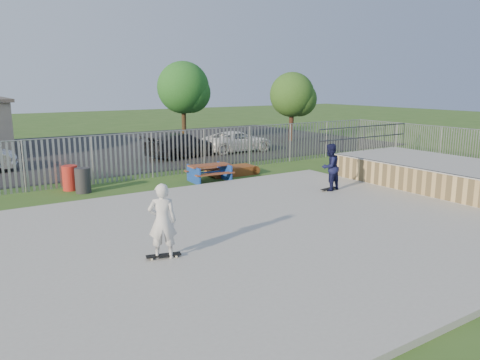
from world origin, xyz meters
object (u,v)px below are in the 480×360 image
car_white (238,141)px  skater_navy (330,167)px  car_dark (183,145)px  tree_mid (183,88)px  trash_bin_grey (83,180)px  trash_bin_red (70,178)px  tree_right (292,95)px  funbox (232,171)px  picnic_table (209,173)px  skater_white (162,221)px

car_white → skater_navy: size_ratio=2.50×
car_dark → tree_mid: 7.93m
trash_bin_grey → skater_navy: bearing=-34.7°
car_dark → car_white: bearing=-101.7°
trash_bin_red → tree_right: (17.31, 7.56, 2.79)m
funbox → trash_bin_red: trash_bin_red is taller
tree_right → trash_bin_red: bearing=-156.4°
funbox → tree_right: size_ratio=0.41×
picnic_table → trash_bin_grey: bearing=175.1°
skater_white → car_white: bearing=-103.4°
funbox → trash_bin_grey: bearing=-178.1°
trash_bin_grey → car_white: car_white is taller
trash_bin_grey → tree_mid: (10.43, 12.22, 3.29)m
tree_mid → tree_right: tree_mid is taller
skater_white → car_dark: bearing=-93.0°
funbox → car_dark: (0.45, 5.91, 0.49)m
picnic_table → tree_mid: 14.53m
tree_mid → skater_white: (-10.85, -20.52, -2.74)m
trash_bin_red → car_white: size_ratio=0.22×
picnic_table → skater_white: skater_white is taller
trash_bin_red → car_dark: bearing=34.2°
car_white → skater_white: 18.06m
trash_bin_grey → skater_navy: size_ratio=0.54×
skater_white → tree_right: bearing=-111.3°
trash_bin_grey → car_dark: bearing=39.0°
skater_navy → tree_mid: bearing=-109.9°
car_white → picnic_table: bearing=140.2°
car_dark → trash_bin_red: bearing=111.1°
trash_bin_grey → skater_white: bearing=-92.9°
picnic_table → car_white: bearing=53.6°
tree_right → car_white: bearing=-158.3°
funbox → trash_bin_grey: trash_bin_grey is taller
tree_mid → tree_right: 7.69m
skater_white → funbox: bearing=-105.8°
car_white → skater_white: size_ratio=2.50×
trash_bin_red → skater_white: 9.04m
trash_bin_red → car_white: bearing=24.6°
funbox → skater_white: size_ratio=1.15×
tree_mid → skater_navy: size_ratio=3.18×
tree_mid → trash_bin_red: bearing=-133.0°
skater_white → picnic_table: bearing=-101.1°
trash_bin_grey → picnic_table: bearing=-9.4°
trash_bin_red → trash_bin_grey: bearing=-68.3°
tree_right → skater_white: size_ratio=2.76×
tree_mid → skater_navy: bearing=-99.0°
funbox → trash_bin_grey: size_ratio=2.11×
car_white → trash_bin_grey: bearing=119.5°
trash_bin_red → car_dark: (7.36, 5.00, 0.21)m
car_white → tree_mid: 7.13m
car_dark → tree_mid: size_ratio=0.83×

